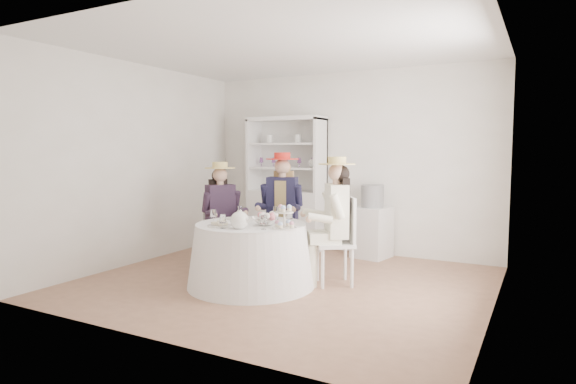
% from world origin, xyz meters
% --- Properties ---
extents(ground, '(4.50, 4.50, 0.00)m').
position_xyz_m(ground, '(0.00, 0.00, 0.00)').
color(ground, brown).
rests_on(ground, ground).
extents(ceiling, '(4.50, 4.50, 0.00)m').
position_xyz_m(ceiling, '(0.00, 0.00, 2.70)').
color(ceiling, white).
rests_on(ceiling, wall_back).
extents(wall_back, '(4.50, 0.00, 4.50)m').
position_xyz_m(wall_back, '(0.00, 2.00, 1.35)').
color(wall_back, silver).
rests_on(wall_back, ground).
extents(wall_front, '(4.50, 0.00, 4.50)m').
position_xyz_m(wall_front, '(0.00, -2.00, 1.35)').
color(wall_front, silver).
rests_on(wall_front, ground).
extents(wall_left, '(0.00, 4.50, 4.50)m').
position_xyz_m(wall_left, '(-2.25, 0.00, 1.35)').
color(wall_left, silver).
rests_on(wall_left, ground).
extents(wall_right, '(0.00, 4.50, 4.50)m').
position_xyz_m(wall_right, '(2.25, 0.00, 1.35)').
color(wall_right, silver).
rests_on(wall_right, ground).
extents(tea_table, '(1.44, 1.44, 0.71)m').
position_xyz_m(tea_table, '(-0.26, -0.29, 0.35)').
color(tea_table, white).
rests_on(tea_table, ground).
extents(hutch, '(1.21, 0.46, 2.05)m').
position_xyz_m(hutch, '(-0.91, 1.77, 0.73)').
color(hutch, silver).
rests_on(hutch, ground).
extents(side_table, '(0.55, 0.55, 0.72)m').
position_xyz_m(side_table, '(0.48, 1.75, 0.36)').
color(side_table, silver).
rests_on(side_table, ground).
extents(hatbox, '(0.33, 0.33, 0.32)m').
position_xyz_m(hatbox, '(0.48, 1.75, 0.88)').
color(hatbox, black).
rests_on(hatbox, side_table).
extents(guest_left, '(0.59, 0.55, 1.39)m').
position_xyz_m(guest_left, '(-1.05, 0.23, 0.78)').
color(guest_left, silver).
rests_on(guest_left, ground).
extents(guest_mid, '(0.57, 0.61, 1.51)m').
position_xyz_m(guest_mid, '(-0.38, 0.65, 0.85)').
color(guest_mid, silver).
rests_on(guest_mid, ground).
extents(guest_right, '(0.63, 0.59, 1.46)m').
position_xyz_m(guest_right, '(0.54, 0.20, 0.83)').
color(guest_right, silver).
rests_on(guest_right, ground).
extents(spare_chair, '(0.39, 0.39, 0.89)m').
position_xyz_m(spare_chair, '(-0.39, 0.82, 0.48)').
color(spare_chair, silver).
rests_on(spare_chair, ground).
extents(teacup_a, '(0.12, 0.12, 0.07)m').
position_xyz_m(teacup_a, '(-0.50, -0.17, 0.75)').
color(teacup_a, white).
rests_on(teacup_a, tea_table).
extents(teacup_b, '(0.07, 0.07, 0.06)m').
position_xyz_m(teacup_b, '(-0.18, -0.03, 0.75)').
color(teacup_b, white).
rests_on(teacup_b, tea_table).
extents(teacup_c, '(0.12, 0.12, 0.07)m').
position_xyz_m(teacup_c, '(-0.06, -0.12, 0.75)').
color(teacup_c, white).
rests_on(teacup_c, tea_table).
extents(flower_bowl, '(0.26, 0.26, 0.06)m').
position_xyz_m(flower_bowl, '(-0.04, -0.34, 0.74)').
color(flower_bowl, white).
rests_on(flower_bowl, tea_table).
extents(flower_arrangement, '(0.18, 0.18, 0.07)m').
position_xyz_m(flower_arrangement, '(-0.04, -0.29, 0.80)').
color(flower_arrangement, '#E37180').
rests_on(flower_arrangement, tea_table).
extents(table_teapot, '(0.28, 0.20, 0.21)m').
position_xyz_m(table_teapot, '(-0.17, -0.66, 0.80)').
color(table_teapot, white).
rests_on(table_teapot, tea_table).
extents(sandwich_plate, '(0.28, 0.28, 0.06)m').
position_xyz_m(sandwich_plate, '(-0.45, -0.62, 0.73)').
color(sandwich_plate, white).
rests_on(sandwich_plate, tea_table).
extents(cupcake_stand, '(0.26, 0.26, 0.24)m').
position_xyz_m(cupcake_stand, '(0.24, -0.42, 0.80)').
color(cupcake_stand, white).
rests_on(cupcake_stand, tea_table).
extents(stemware_set, '(0.90, 0.94, 0.15)m').
position_xyz_m(stemware_set, '(-0.26, -0.29, 0.79)').
color(stemware_set, white).
rests_on(stemware_set, tea_table).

